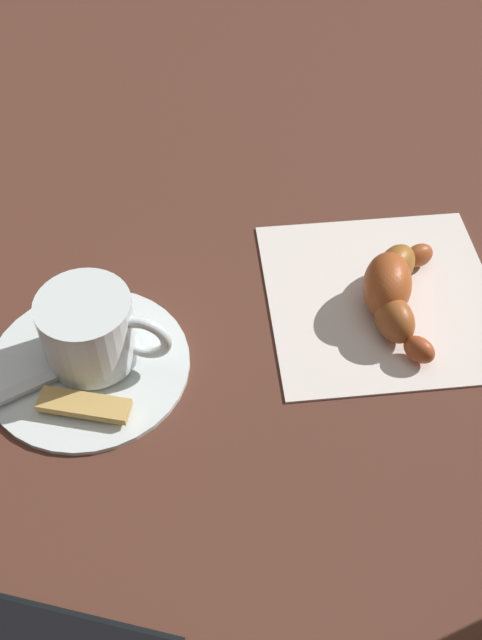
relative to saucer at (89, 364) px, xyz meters
The scene contains 7 objects.
ground_plane 0.12m from the saucer, 168.29° to the right, with size 1.80×1.80×0.00m, color #4F2C20.
saucer is the anchor object (origin of this frame).
espresso_cup 0.03m from the saucer, 130.62° to the right, with size 0.09×0.07×0.06m.
teaspoon 0.02m from the saucer, 34.85° to the left, with size 0.12×0.08×0.01m.
sugar_packet 0.04m from the saucer, 95.44° to the left, with size 0.06×0.02×0.01m, color tan.
napkin 0.23m from the saucer, 162.83° to the right, with size 0.18×0.18×0.00m, color silver.
croissant 0.24m from the saucer, 165.64° to the right, with size 0.07×0.12×0.05m.
Camera 1 is at (0.01, 0.34, 0.44)m, focal length 41.14 mm.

